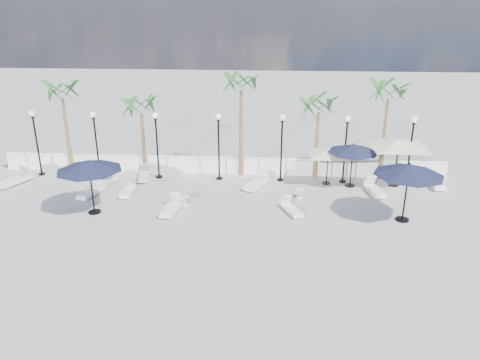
# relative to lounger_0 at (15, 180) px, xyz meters

# --- Properties ---
(ground) EXTENTS (100.00, 100.00, 0.00)m
(ground) POSITION_rel_lounger_0_xyz_m (11.26, -4.93, -0.26)
(ground) COLOR gray
(ground) RESTS_ON ground
(balustrade) EXTENTS (26.00, 0.30, 1.01)m
(balustrade) POSITION_rel_lounger_0_xyz_m (11.26, 2.57, 0.21)
(balustrade) COLOR white
(balustrade) RESTS_ON ground
(lamppost_0) EXTENTS (0.36, 0.36, 3.84)m
(lamppost_0) POSITION_rel_lounger_0_xyz_m (0.76, 1.57, 2.23)
(lamppost_0) COLOR black
(lamppost_0) RESTS_ON ground
(lamppost_1) EXTENTS (0.36, 0.36, 3.84)m
(lamppost_1) POSITION_rel_lounger_0_xyz_m (4.26, 1.57, 2.23)
(lamppost_1) COLOR black
(lamppost_1) RESTS_ON ground
(lamppost_2) EXTENTS (0.36, 0.36, 3.84)m
(lamppost_2) POSITION_rel_lounger_0_xyz_m (7.76, 1.57, 2.23)
(lamppost_2) COLOR black
(lamppost_2) RESTS_ON ground
(lamppost_3) EXTENTS (0.36, 0.36, 3.84)m
(lamppost_3) POSITION_rel_lounger_0_xyz_m (11.26, 1.57, 2.23)
(lamppost_3) COLOR black
(lamppost_3) RESTS_ON ground
(lamppost_4) EXTENTS (0.36, 0.36, 3.84)m
(lamppost_4) POSITION_rel_lounger_0_xyz_m (14.76, 1.57, 2.23)
(lamppost_4) COLOR black
(lamppost_4) RESTS_ON ground
(lamppost_5) EXTENTS (0.36, 0.36, 3.84)m
(lamppost_5) POSITION_rel_lounger_0_xyz_m (18.26, 1.57, 2.23)
(lamppost_5) COLOR black
(lamppost_5) RESTS_ON ground
(lamppost_6) EXTENTS (0.36, 0.36, 3.84)m
(lamppost_6) POSITION_rel_lounger_0_xyz_m (21.76, 1.57, 2.23)
(lamppost_6) COLOR black
(lamppost_6) RESTS_ON ground
(palm_0) EXTENTS (2.60, 2.60, 5.50)m
(palm_0) POSITION_rel_lounger_0_xyz_m (2.26, 2.37, 4.28)
(palm_0) COLOR brown
(palm_0) RESTS_ON ground
(palm_1) EXTENTS (2.60, 2.60, 4.70)m
(palm_1) POSITION_rel_lounger_0_xyz_m (6.76, 2.37, 3.50)
(palm_1) COLOR brown
(palm_1) RESTS_ON ground
(palm_2) EXTENTS (2.60, 2.60, 6.10)m
(palm_2) POSITION_rel_lounger_0_xyz_m (12.46, 2.37, 4.86)
(palm_2) COLOR brown
(palm_2) RESTS_ON ground
(palm_3) EXTENTS (2.60, 2.60, 4.90)m
(palm_3) POSITION_rel_lounger_0_xyz_m (16.76, 2.37, 3.69)
(palm_3) COLOR brown
(palm_3) RESTS_ON ground
(palm_4) EXTENTS (2.60, 2.60, 5.70)m
(palm_4) POSITION_rel_lounger_0_xyz_m (20.46, 2.37, 4.47)
(palm_4) COLOR brown
(palm_4) RESTS_ON ground
(lounger_0) EXTENTS (1.41, 2.14, 0.77)m
(lounger_0) POSITION_rel_lounger_0_xyz_m (0.00, 0.00, 0.00)
(lounger_0) COLOR white
(lounger_0) RESTS_ON ground
(lounger_1) EXTENTS (0.61, 1.66, 0.61)m
(lounger_1) POSITION_rel_lounger_0_xyz_m (6.66, -0.98, -0.05)
(lounger_1) COLOR white
(lounger_1) RESTS_ON ground
(lounger_2) EXTENTS (0.87, 1.95, 0.70)m
(lounger_2) POSITION_rel_lounger_0_xyz_m (9.43, -3.03, -0.02)
(lounger_2) COLOR white
(lounger_2) RESTS_ON ground
(lounger_3) EXTENTS (1.04, 1.92, 0.69)m
(lounger_3) POSITION_rel_lounger_0_xyz_m (4.80, -1.28, -0.03)
(lounger_3) COLOR white
(lounger_3) RESTS_ON ground
(lounger_4) EXTENTS (0.89, 1.82, 0.66)m
(lounger_4) POSITION_rel_lounger_0_xyz_m (6.93, 1.29, -0.04)
(lounger_4) COLOR white
(lounger_4) RESTS_ON ground
(lounger_5) EXTENTS (1.13, 1.73, 0.62)m
(lounger_5) POSITION_rel_lounger_0_xyz_m (15.25, -2.68, -0.05)
(lounger_5) COLOR white
(lounger_5) RESTS_ON ground
(lounger_6) EXTENTS (1.39, 2.09, 0.75)m
(lounger_6) POSITION_rel_lounger_0_xyz_m (13.43, 0.48, -0.01)
(lounger_6) COLOR white
(lounger_6) RESTS_ON ground
(lounger_7) EXTENTS (0.89, 1.96, 0.71)m
(lounger_7) POSITION_rel_lounger_0_xyz_m (19.71, -0.01, -0.02)
(lounger_7) COLOR white
(lounger_7) RESTS_ON ground
(lounger_8) EXTENTS (0.68, 1.94, 0.72)m
(lounger_8) POSITION_rel_lounger_0_xyz_m (23.26, 1.27, -0.02)
(lounger_8) COLOR white
(lounger_8) RESTS_ON ground
(side_table_0) EXTENTS (0.57, 0.57, 0.55)m
(side_table_0) POSITION_rel_lounger_0_xyz_m (5.26, 1.04, 0.08)
(side_table_0) COLOR white
(side_table_0) RESTS_ON ground
(side_table_1) EXTENTS (0.50, 0.50, 0.48)m
(side_table_1) POSITION_rel_lounger_0_xyz_m (9.92, -2.18, 0.03)
(side_table_1) COLOR white
(side_table_1) RESTS_ON ground
(side_table_2) EXTENTS (0.50, 0.50, 0.48)m
(side_table_2) POSITION_rel_lounger_0_xyz_m (15.70, -0.86, 0.03)
(side_table_2) COLOR white
(side_table_2) RESTS_ON ground
(parasol_navy_left) EXTENTS (3.10, 3.10, 2.74)m
(parasol_navy_left) POSITION_rel_lounger_0_xyz_m (5.72, -3.34, 2.15)
(parasol_navy_left) COLOR black
(parasol_navy_left) RESTS_ON ground
(parasol_navy_mid) EXTENTS (2.76, 2.76, 2.47)m
(parasol_navy_mid) POSITION_rel_lounger_0_xyz_m (18.58, 0.99, 1.92)
(parasol_navy_mid) COLOR black
(parasol_navy_mid) RESTS_ON ground
(parasol_navy_right) EXTENTS (3.18, 3.18, 2.85)m
(parasol_navy_right) POSITION_rel_lounger_0_xyz_m (20.38, -3.18, 2.25)
(parasol_navy_right) COLOR black
(parasol_navy_right) RESTS_ON ground
(parasol_cream_sq_a) EXTENTS (5.79, 5.79, 2.84)m
(parasol_cream_sq_a) POSITION_rel_lounger_0_xyz_m (21.03, 1.27, 2.37)
(parasol_cream_sq_a) COLOR black
(parasol_cream_sq_a) RESTS_ON ground
(parasol_cream_sq_b) EXTENTS (4.33, 4.33, 2.17)m
(parasol_cream_sq_b) POSITION_rel_lounger_0_xyz_m (17.32, 1.27, 1.75)
(parasol_cream_sq_b) COLOR black
(parasol_cream_sq_b) RESTS_ON ground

